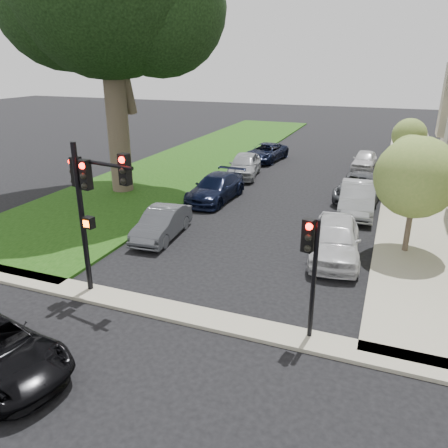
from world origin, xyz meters
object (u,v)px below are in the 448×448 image
(car_parked_0, at_px, (335,239))
(car_parked_2, at_px, (360,187))
(small_tree_b, at_px, (411,157))
(car_parked_1, at_px, (357,198))
(traffic_signal_main, at_px, (90,194))
(car_parked_5, at_px, (162,223))
(traffic_signal_secondary, at_px, (311,258))
(car_parked_7, at_px, (244,165))
(car_parked_6, at_px, (216,188))
(small_tree_a, at_px, (416,178))
(car_parked_8, at_px, (266,152))
(small_tree_c, at_px, (409,135))
(car_parked_3, at_px, (364,160))

(car_parked_0, height_order, car_parked_2, car_parked_0)
(small_tree_b, height_order, car_parked_1, small_tree_b)
(car_parked_1, distance_m, car_parked_2, 2.56)
(traffic_signal_main, xyz_separation_m, car_parked_5, (-0.48, 5.17, -2.86))
(traffic_signal_secondary, height_order, car_parked_2, traffic_signal_secondary)
(car_parked_7, bearing_deg, car_parked_6, -96.65)
(traffic_signal_secondary, distance_m, car_parked_7, 18.48)
(traffic_signal_main, relative_size, car_parked_7, 1.10)
(car_parked_7, bearing_deg, small_tree_a, -51.95)
(small_tree_b, height_order, car_parked_8, small_tree_b)
(small_tree_b, relative_size, traffic_signal_secondary, 1.00)
(car_parked_8, bearing_deg, small_tree_c, 13.85)
(traffic_signal_main, height_order, car_parked_7, traffic_signal_main)
(small_tree_c, bearing_deg, small_tree_b, -90.00)
(car_parked_0, bearing_deg, traffic_signal_main, -146.48)
(small_tree_b, xyz_separation_m, small_tree_c, (0.00, 7.93, -0.02))
(small_tree_c, relative_size, car_parked_2, 0.71)
(small_tree_a, distance_m, traffic_signal_secondary, 7.81)
(car_parked_7, bearing_deg, car_parked_8, 80.92)
(small_tree_c, distance_m, car_parked_6, 15.76)
(small_tree_b, bearing_deg, small_tree_c, 90.00)
(traffic_signal_secondary, xyz_separation_m, car_parked_1, (0.30, 11.76, -1.73))
(car_parked_2, distance_m, car_parked_7, 8.14)
(car_parked_0, xyz_separation_m, car_parked_2, (0.25, 8.50, -0.10))
(small_tree_b, relative_size, small_tree_c, 1.01)
(small_tree_c, height_order, car_parked_7, small_tree_c)
(car_parked_8, bearing_deg, car_parked_1, -45.90)
(small_tree_b, distance_m, traffic_signal_secondary, 15.58)
(car_parked_5, relative_size, car_parked_7, 0.86)
(small_tree_b, xyz_separation_m, car_parked_0, (-2.65, -9.54, -1.60))
(car_parked_5, bearing_deg, car_parked_6, 83.82)
(small_tree_c, bearing_deg, traffic_signal_secondary, -96.49)
(car_parked_0, xyz_separation_m, car_parked_1, (0.31, 5.94, -0.01))
(car_parked_1, height_order, car_parked_2, car_parked_1)
(traffic_signal_secondary, bearing_deg, car_parked_0, 90.06)
(small_tree_b, relative_size, traffic_signal_main, 0.71)
(car_parked_1, bearing_deg, traffic_signal_secondary, -94.42)
(small_tree_a, relative_size, car_parked_8, 0.99)
(traffic_signal_secondary, relative_size, car_parked_7, 0.78)
(small_tree_c, relative_size, car_parked_8, 0.75)
(small_tree_b, height_order, car_parked_0, small_tree_b)
(small_tree_a, bearing_deg, car_parked_6, 158.86)
(car_parked_5, bearing_deg, traffic_signal_main, -89.52)
(traffic_signal_secondary, relative_size, car_parked_5, 0.90)
(car_parked_3, distance_m, car_parked_7, 9.09)
(small_tree_c, height_order, car_parked_0, small_tree_c)
(car_parked_7, relative_size, car_parked_8, 0.97)
(small_tree_b, xyz_separation_m, traffic_signal_secondary, (-2.65, -15.35, 0.11))
(car_parked_1, relative_size, car_parked_8, 0.99)
(traffic_signal_secondary, height_order, car_parked_5, traffic_signal_secondary)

